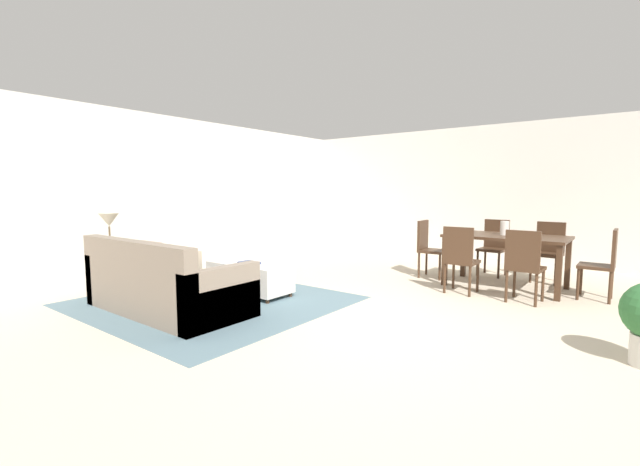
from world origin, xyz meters
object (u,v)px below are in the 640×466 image
object	(u,v)px
dining_chair_near_left	(460,256)
dining_chair_near_right	(524,262)
table_lamp	(109,222)
dining_table	(506,242)
dining_chair_far_left	(494,244)
ottoman_table	(250,276)
side_table	(111,261)
vase_centerpiece	(505,228)
couch	(164,286)
dining_chair_head_east	(604,260)
dining_chair_far_right	(548,248)
dining_chair_head_west	(428,245)
book_on_ottoman	(250,263)

from	to	relation	value
dining_chair_near_left	dining_chair_near_right	world-z (taller)	same
table_lamp	dining_table	bearing A→B (deg)	41.61
dining_chair_far_left	ottoman_table	bearing A→B (deg)	-123.80
side_table	vase_centerpiece	size ratio (longest dim) A/B	2.84
dining_table	dining_chair_near_left	size ratio (longest dim) A/B	1.74
ottoman_table	couch	bearing A→B (deg)	-98.23
ottoman_table	dining_chair_near_left	world-z (taller)	dining_chair_near_left
couch	dining_chair_head_east	xyz separation A→B (m)	(4.01, 3.70, 0.23)
side_table	dining_chair_head_east	world-z (taller)	dining_chair_head_east
table_lamp	ottoman_table	bearing A→B (deg)	37.29
dining_table	dining_chair_near_right	bearing A→B (deg)	-62.58
dining_chair_far_right	ottoman_table	bearing A→B (deg)	-132.58
dining_chair_far_right	dining_chair_head_west	size ratio (longest dim) A/B	1.00
dining_table	couch	bearing A→B (deg)	-127.17
dining_chair_head_east	dining_chair_near_right	bearing A→B (deg)	-134.98
couch	dining_chair_near_left	world-z (taller)	dining_chair_near_left
table_lamp	vase_centerpiece	distance (m)	5.53
side_table	dining_chair_near_left	xyz separation A→B (m)	(3.76, 2.88, 0.07)
dining_chair_near_left	book_on_ottoman	xyz separation A→B (m)	(-2.20, -1.80, -0.08)
dining_chair_near_left	dining_chair_head_west	world-z (taller)	same
dining_chair_near_right	dining_chair_far_right	xyz separation A→B (m)	(0.01, 1.60, 0.00)
dining_chair_head_east	book_on_ottoman	distance (m)	4.57
dining_chair_near_left	book_on_ottoman	distance (m)	2.84
dining_chair_head_east	dining_chair_far_right	bearing A→B (deg)	132.96
table_lamp	dining_chair_far_right	bearing A→B (deg)	44.45
table_lamp	dining_chair_far_left	size ratio (longest dim) A/B	0.57
dining_chair_near_right	dining_chair_head_west	size ratio (longest dim) A/B	1.00
dining_chair_near_left	dining_chair_head_east	size ratio (longest dim) A/B	1.00
ottoman_table	dining_chair_head_east	bearing A→B (deg)	33.33
table_lamp	vase_centerpiece	bearing A→B (deg)	41.92
ottoman_table	dining_chair_far_left	world-z (taller)	dining_chair_far_left
dining_chair_far_right	vase_centerpiece	size ratio (longest dim) A/B	4.54
ottoman_table	book_on_ottoman	size ratio (longest dim) A/B	4.61
side_table	dining_chair_near_left	bearing A→B (deg)	37.49
couch	book_on_ottoman	xyz separation A→B (m)	(0.23, 1.12, 0.15)
dining_chair_far_left	book_on_ottoman	xyz separation A→B (m)	(-2.20, -3.43, -0.08)
table_lamp	vase_centerpiece	world-z (taller)	table_lamp
dining_table	dining_chair_near_right	size ratio (longest dim) A/B	1.74
side_table	dining_chair_head_east	size ratio (longest dim) A/B	0.63
dining_chair_far_right	dining_chair_head_west	distance (m)	1.79
side_table	table_lamp	world-z (taller)	table_lamp
side_table	dining_chair_head_east	distance (m)	6.47
couch	dining_chair_far_right	xyz separation A→B (m)	(3.24, 4.52, 0.23)
dining_chair_head_east	side_table	bearing A→B (deg)	-145.52
dining_chair_far_left	dining_chair_near_right	bearing A→B (deg)	-64.04
dining_chair_head_east	dining_chair_head_west	bearing A→B (deg)	179.27
vase_centerpiece	book_on_ottoman	world-z (taller)	vase_centerpiece
side_table	dining_chair_near_left	distance (m)	4.74
dining_chair_far_right	dining_chair_head_east	xyz separation A→B (m)	(0.76, -0.82, 0.00)
dining_chair_far_right	dining_chair_head_east	world-z (taller)	same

